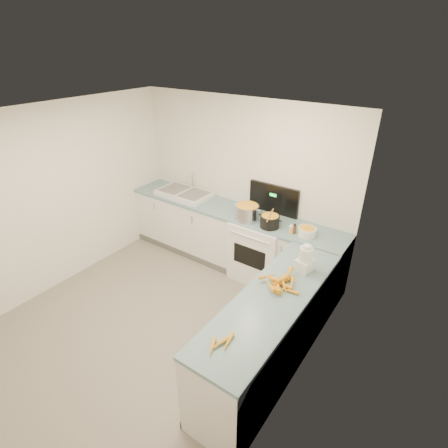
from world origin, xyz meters
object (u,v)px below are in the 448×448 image
Objects in this scene: mixing_bowl at (307,232)px; spice_jar at (291,230)px; black_pot at (270,222)px; extract_bottle at (294,229)px; stove at (261,248)px; food_processor at (305,260)px; steel_pot at (247,213)px; sink at (184,193)px.

mixing_bowl reaches higher than spice_jar.
black_pot is 0.31m from spice_jar.
mixing_bowl is 0.16m from extract_bottle.
stove is 4.32× the size of food_processor.
stove is at bearing 34.71° from steel_pot.
food_processor is at bearing -39.41° from stove.
steel_pot is 2.82× the size of extract_bottle.
food_processor is at bearing -30.11° from steel_pot.
food_processor is (0.28, -0.73, 0.08)m from mixing_bowl.
black_pot is 2.24× the size of extract_bottle.
mixing_bowl is 2.34× the size of spice_jar.
stove is at bearing 168.57° from extract_bottle.
sink is 2.54m from food_processor.
sink is at bearing 173.62° from steel_pot.
steel_pot is at bearing -178.36° from extract_bottle.
steel_pot reaches higher than black_pot.
steel_pot reaches higher than extract_bottle.
sink is 1.28m from steel_pot.
black_pot is at bearing -179.25° from spice_jar.
stove is at bearing 140.59° from food_processor.
steel_pot is 0.36m from black_pot.
sink reaches higher than mixing_bowl.
steel_pot is 0.71m from extract_bottle.
black_pot reaches higher than mixing_bowl.
mixing_bowl is (0.86, 0.07, -0.05)m from steel_pot.
food_processor reaches higher than steel_pot.
spice_jar is (0.31, 0.00, -0.02)m from black_pot.
steel_pot is 1.26× the size of black_pot.
black_pot is at bearing -5.14° from sink.
food_processor is at bearing -54.44° from spice_jar.
extract_bottle reaches higher than mixing_bowl.
steel_pot reaches higher than spice_jar.
sink is (-1.45, 0.02, 0.50)m from stove.
mixing_bowl is at bearing -5.09° from stove.
black_pot is at bearing -0.71° from steel_pot.
stove is at bearing 174.91° from mixing_bowl.
stove is at bearing -0.62° from sink.
black_pot reaches higher than extract_bottle.
sink is 8.76× the size of spice_jar.
stove is 0.75m from extract_bottle.
spice_jar is 0.82m from food_processor.
spice_jar is at bearing -4.20° from sink.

